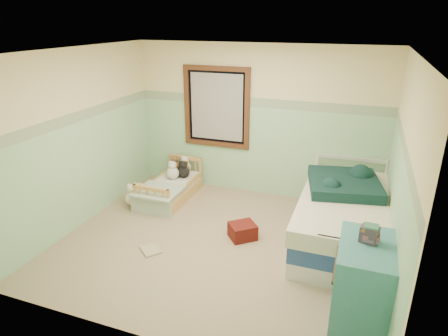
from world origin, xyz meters
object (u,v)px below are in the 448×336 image
(plush_floor_tan, at_px, (140,198))
(floor_book, at_px, (151,250))
(dresser, at_px, (362,281))
(red_pillow, at_px, (243,231))
(toddler_bed_frame, at_px, (170,193))
(plush_floor_cream, at_px, (133,198))
(twin_bed_frame, at_px, (341,234))

(plush_floor_tan, xyz_separation_m, floor_book, (0.84, -1.13, -0.12))
(dresser, relative_size, floor_book, 2.99)
(dresser, xyz_separation_m, red_pillow, (-1.56, 1.03, -0.31))
(toddler_bed_frame, height_order, red_pillow, red_pillow)
(plush_floor_tan, bearing_deg, toddler_bed_frame, 49.85)
(plush_floor_cream, distance_m, floor_book, 1.43)
(plush_floor_cream, bearing_deg, twin_bed_frame, 0.34)
(red_pillow, relative_size, floor_book, 1.22)
(toddler_bed_frame, bearing_deg, dresser, -30.74)
(plush_floor_tan, bearing_deg, plush_floor_cream, -152.66)
(twin_bed_frame, relative_size, floor_book, 7.75)
(toddler_bed_frame, relative_size, twin_bed_frame, 0.59)
(plush_floor_tan, xyz_separation_m, twin_bed_frame, (3.16, -0.03, -0.02))
(dresser, distance_m, floor_book, 2.65)
(red_pillow, bearing_deg, toddler_bed_frame, 152.20)
(plush_floor_cream, height_order, plush_floor_tan, plush_floor_tan)
(toddler_bed_frame, bearing_deg, plush_floor_tan, -130.15)
(red_pillow, bearing_deg, floor_book, -145.23)
(twin_bed_frame, bearing_deg, red_pillow, -163.81)
(toddler_bed_frame, relative_size, floor_book, 4.55)
(plush_floor_tan, relative_size, floor_book, 0.93)
(toddler_bed_frame, xyz_separation_m, red_pillow, (1.53, -0.81, 0.03))
(plush_floor_cream, bearing_deg, floor_book, -49.00)
(toddler_bed_frame, distance_m, twin_bed_frame, 2.85)
(plush_floor_cream, xyz_separation_m, red_pillow, (1.97, -0.35, -0.02))
(plush_floor_tan, bearing_deg, floor_book, -53.41)
(twin_bed_frame, bearing_deg, plush_floor_cream, -179.66)
(toddler_bed_frame, distance_m, floor_book, 1.61)
(toddler_bed_frame, height_order, plush_floor_tan, plush_floor_tan)
(plush_floor_tan, bearing_deg, red_pillow, -12.20)
(dresser, height_order, floor_book, dresser)
(red_pillow, height_order, floor_book, red_pillow)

